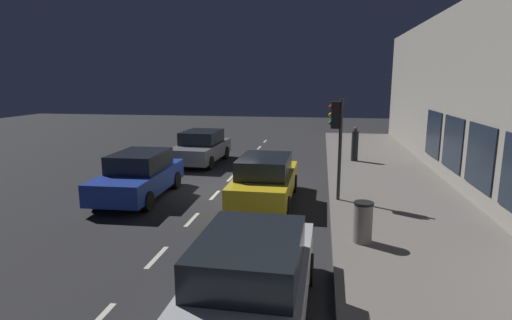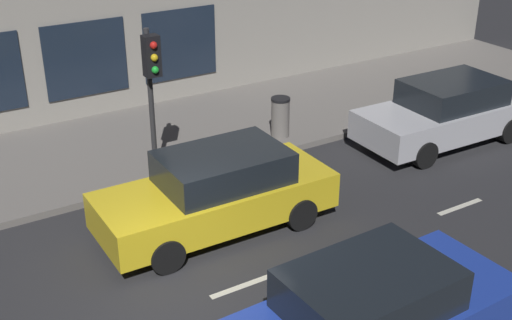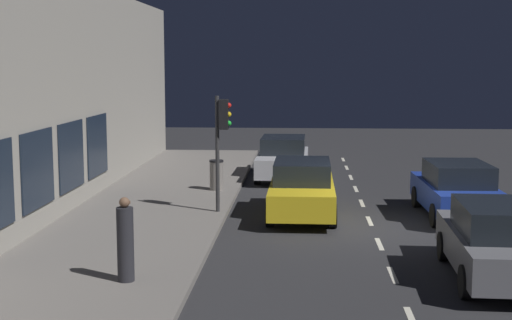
{
  "view_description": "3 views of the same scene",
  "coord_description": "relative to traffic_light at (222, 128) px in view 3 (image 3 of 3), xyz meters",
  "views": [
    {
      "loc": [
        3.65,
        -14.48,
        4.02
      ],
      "look_at": [
        1.39,
        -0.46,
        1.21
      ],
      "focal_mm": 28.54,
      "sensor_mm": 36.0,
      "label": 1
    },
    {
      "loc": [
        -8.07,
        3.69,
        6.8
      ],
      "look_at": [
        1.63,
        -2.28,
        1.38
      ],
      "focal_mm": 47.22,
      "sensor_mm": 36.0,
      "label": 2
    },
    {
      "loc": [
        1.92,
        18.98,
        4.35
      ],
      "look_at": [
        3.12,
        -0.44,
        1.76
      ],
      "focal_mm": 51.24,
      "sensor_mm": 36.0,
      "label": 3
    }
  ],
  "objects": [
    {
      "name": "lane_centre_line",
      "position": [
        -4.14,
        0.34,
        -2.53
      ],
      "size": [
        0.12,
        27.2,
        0.01
      ],
      "color": "beige",
      "rests_on": "ground"
    },
    {
      "name": "building_facade",
      "position": [
        4.66,
        1.34,
        0.86
      ],
      "size": [
        0.65,
        32.0,
        6.81
      ],
      "color": "gray",
      "rests_on": "ground"
    },
    {
      "name": "parked_car_3",
      "position": [
        -1.55,
        -7.01,
        -1.75
      ],
      "size": [
        2.0,
        4.55,
        1.58
      ],
      "rotation": [
        0.0,
        0.0,
        -0.02
      ],
      "color": "#B7B7BC",
      "rests_on": "ground"
    },
    {
      "name": "parked_car_1",
      "position": [
        -6.62,
        -0.34,
        -1.75
      ],
      "size": [
        2.0,
        4.43,
        1.58
      ],
      "rotation": [
        0.0,
        0.0,
        3.17
      ],
      "color": "#1E389E",
      "rests_on": "ground"
    },
    {
      "name": "ground_plane",
      "position": [
        -4.14,
        1.34,
        -2.54
      ],
      "size": [
        60.0,
        60.0,
        0.0
      ],
      "primitive_type": "plane",
      "color": "#28282B"
    },
    {
      "name": "pedestrian_0",
      "position": [
        1.15,
        6.76,
        -1.62
      ],
      "size": [
        0.4,
        0.4,
        1.65
      ],
      "rotation": [
        0.0,
        0.0,
        1.82
      ],
      "color": "#232328",
      "rests_on": "sidewalk"
    },
    {
      "name": "trash_bin",
      "position": [
        0.58,
        -3.54,
        -1.88
      ],
      "size": [
        0.47,
        0.47,
        1.0
      ],
      "color": "slate",
      "rests_on": "sidewalk"
    },
    {
      "name": "parked_car_0",
      "position": [
        -2.26,
        -0.24,
        -1.75
      ],
      "size": [
        1.92,
        4.54,
        1.58
      ],
      "rotation": [
        0.0,
        0.0,
        -0.01
      ],
      "color": "gold",
      "rests_on": "ground"
    },
    {
      "name": "sidewalk",
      "position": [
        2.11,
        1.34,
        -2.46
      ],
      "size": [
        4.5,
        32.0,
        0.15
      ],
      "color": "slate",
      "rests_on": "ground"
    },
    {
      "name": "parked_car_2",
      "position": [
        -6.23,
        5.72,
        -1.75
      ],
      "size": [
        2.09,
        4.39,
        1.58
      ],
      "rotation": [
        0.0,
        0.0,
        3.11
      ],
      "color": "slate",
      "rests_on": "ground"
    },
    {
      "name": "traffic_light",
      "position": [
        0.0,
        0.0,
        0.0
      ],
      "size": [
        0.46,
        0.32,
        3.29
      ],
      "color": "#2D2D30",
      "rests_on": "sidewalk"
    }
  ]
}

